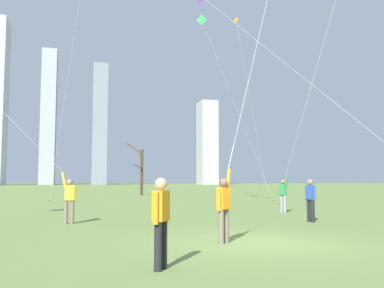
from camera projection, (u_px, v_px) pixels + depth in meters
ground_plane at (254, 243)px, 10.76m from camera, size 400.00×400.00×0.00m
kite_flyer_far_back_blue at (299, 135)px, 19.81m from camera, size 1.15×7.86×14.79m
kite_flyer_foreground_left_red at (39, 165)px, 15.05m from camera, size 7.99×2.44×9.45m
kite_flyer_midfield_left_purple at (357, 133)px, 18.60m from camera, size 5.84×13.09×14.04m
kite_flyer_midfield_right_teal at (243, 115)px, 12.39m from camera, size 5.53×5.92×12.92m
bystander_far_off_by_trees at (310, 198)px, 16.17m from camera, size 0.26×0.50×1.62m
bystander_watching_nearby at (161, 218)px, 7.56m from camera, size 0.36×0.43×1.62m
distant_kite_high_overhead_green at (208, 36)px, 34.89m from camera, size 5.18×3.36×15.27m
distant_kite_drifting_right_orange at (241, 45)px, 42.18m from camera, size 2.06×3.17×17.97m
bare_tree_leftmost at (141, 170)px, 46.73m from camera, size 1.78×2.85×5.71m
skyline_short_annex at (100, 124)px, 160.11m from camera, size 5.40×6.97×45.37m
skyline_wide_slab at (207, 143)px, 165.33m from camera, size 6.37×8.78×32.22m
skyline_mid_tower_left at (49, 117)px, 159.27m from camera, size 5.33×9.50×50.22m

